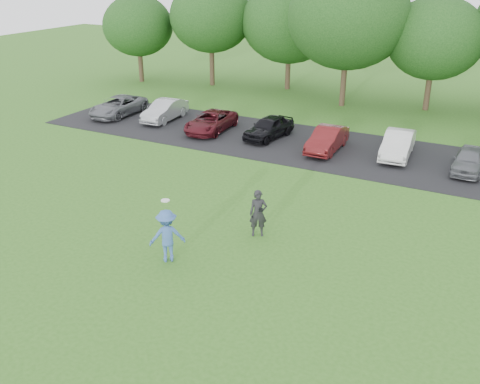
% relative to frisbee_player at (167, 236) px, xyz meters
% --- Properties ---
extents(ground, '(100.00, 100.00, 0.00)m').
position_rel_frisbee_player_xyz_m(ground, '(0.90, -0.34, -0.87)').
color(ground, '#31641C').
rests_on(ground, ground).
extents(parking_lot, '(32.00, 6.50, 0.03)m').
position_rel_frisbee_player_xyz_m(parking_lot, '(0.90, 12.66, -0.85)').
color(parking_lot, black).
rests_on(parking_lot, ground).
extents(frisbee_player, '(1.27, 1.21, 2.08)m').
position_rel_frisbee_player_xyz_m(frisbee_player, '(0.00, 0.00, 0.00)').
color(frisbee_player, '#3A60A6').
rests_on(frisbee_player, ground).
extents(camera_bystander, '(0.72, 0.64, 1.66)m').
position_rel_frisbee_player_xyz_m(camera_bystander, '(1.78, 2.80, -0.04)').
color(camera_bystander, black).
rests_on(camera_bystander, ground).
extents(parked_cars, '(28.81, 4.70, 1.20)m').
position_rel_frisbee_player_xyz_m(parked_cars, '(0.89, 12.65, -0.27)').
color(parked_cars, slate).
rests_on(parked_cars, parking_lot).
extents(tree_row, '(42.39, 9.85, 8.64)m').
position_rel_frisbee_player_xyz_m(tree_row, '(2.41, 22.42, 4.04)').
color(tree_row, '#38281C').
rests_on(tree_row, ground).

